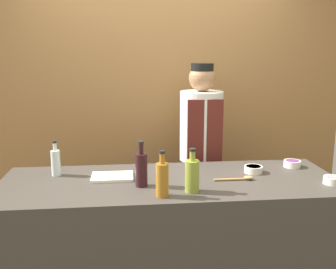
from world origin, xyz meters
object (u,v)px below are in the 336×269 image
(bottle_oil, at_px, (192,175))
(bottle_wine, at_px, (141,169))
(cutting_board, at_px, (112,177))
(chef_center, at_px, (201,153))
(sauce_bowl_purple, at_px, (292,163))
(sauce_bowl_green, at_px, (253,169))
(wooden_spoon, at_px, (240,178))
(sauce_bowl_brown, at_px, (332,180))
(bottle_amber, at_px, (162,179))
(bottle_clear, at_px, (56,162))

(bottle_oil, height_order, bottle_wine, bottle_wine)
(cutting_board, relative_size, chef_center, 0.17)
(cutting_board, xyz_separation_m, bottle_wine, (0.19, -0.18, 0.11))
(sauce_bowl_purple, height_order, bottle_wine, bottle_wine)
(sauce_bowl_green, bearing_deg, wooden_spoon, -132.92)
(sauce_bowl_green, bearing_deg, bottle_oil, -146.18)
(sauce_bowl_brown, height_order, bottle_oil, bottle_oil)
(cutting_board, bearing_deg, sauce_bowl_brown, -10.53)
(chef_center, bearing_deg, bottle_amber, -112.87)
(bottle_amber, relative_size, chef_center, 0.17)
(bottle_clear, xyz_separation_m, bottle_wine, (0.58, -0.28, 0.02))
(sauce_bowl_brown, xyz_separation_m, bottle_oil, (-0.94, -0.05, 0.08))
(bottle_clear, height_order, bottle_amber, bottle_amber)
(cutting_board, relative_size, wooden_spoon, 1.05)
(wooden_spoon, bearing_deg, sauce_bowl_brown, -13.01)
(bottle_wine, xyz_separation_m, chef_center, (0.54, 0.82, -0.13))
(cutting_board, bearing_deg, bottle_wine, -42.76)
(bottle_clear, bearing_deg, wooden_spoon, -10.87)
(sauce_bowl_purple, distance_m, chef_center, 0.79)
(sauce_bowl_green, xyz_separation_m, cutting_board, (-1.00, -0.02, -0.02))
(bottle_oil, distance_m, chef_center, 0.99)
(bottle_clear, bearing_deg, cutting_board, -15.22)
(chef_center, bearing_deg, wooden_spoon, -81.09)
(sauce_bowl_purple, xyz_separation_m, bottle_oil, (-0.83, -0.44, 0.08))
(cutting_board, distance_m, wooden_spoon, 0.87)
(sauce_bowl_green, relative_size, bottle_clear, 0.52)
(sauce_bowl_green, xyz_separation_m, wooden_spoon, (-0.14, -0.16, -0.01))
(sauce_bowl_green, height_order, cutting_board, sauce_bowl_green)
(bottle_amber, distance_m, chef_center, 1.10)
(chef_center, bearing_deg, bottle_clear, -154.73)
(bottle_wine, height_order, chef_center, chef_center)
(sauce_bowl_brown, bearing_deg, sauce_bowl_purple, 104.80)
(sauce_bowl_green, relative_size, cutting_board, 0.46)
(sauce_bowl_brown, xyz_separation_m, chef_center, (-0.70, 0.91, -0.04))
(sauce_bowl_green, distance_m, chef_center, 0.67)
(cutting_board, height_order, bottle_clear, bottle_clear)
(sauce_bowl_green, distance_m, bottle_wine, 0.84)
(sauce_bowl_brown, bearing_deg, bottle_clear, 168.45)
(sauce_bowl_purple, bearing_deg, bottle_clear, -179.38)
(wooden_spoon, distance_m, chef_center, 0.78)
(wooden_spoon, bearing_deg, sauce_bowl_green, 47.08)
(cutting_board, height_order, wooden_spoon, wooden_spoon)
(cutting_board, bearing_deg, chef_center, 40.95)
(bottle_clear, relative_size, bottle_amber, 0.87)
(sauce_bowl_brown, distance_m, bottle_amber, 1.14)
(cutting_board, height_order, bottle_wine, bottle_wine)
(chef_center, bearing_deg, bottle_wine, -123.58)
(sauce_bowl_green, xyz_separation_m, sauce_bowl_brown, (0.44, -0.29, 0.00))
(bottle_wine, bearing_deg, wooden_spoon, 3.93)
(bottle_amber, xyz_separation_m, bottle_wine, (-0.12, 0.19, 0.01))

